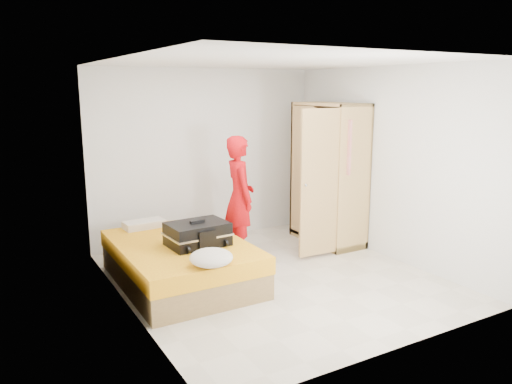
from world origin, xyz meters
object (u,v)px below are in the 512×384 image
person (239,197)px  wardrobe (328,178)px  round_cushion (211,258)px  bed (181,262)px  suitcase (198,234)px

person → wardrobe: bearing=-82.6°
round_cushion → wardrobe: bearing=27.4°
person → round_cushion: (-1.07, -1.38, -0.26)m
wardrobe → person: size_ratio=1.24×
bed → suitcase: bearing=-53.2°
wardrobe → round_cushion: bearing=-152.6°
person → suitcase: size_ratio=2.34×
wardrobe → suitcase: (-2.36, -0.59, -0.36)m
wardrobe → person: wardrobe is taller
wardrobe → round_cushion: size_ratio=4.63×
bed → wardrobe: wardrobe is taller
round_cushion → bed: bearing=89.3°
bed → person: person is taller
person → suitcase: 1.15m
suitcase → wardrobe: bearing=11.0°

